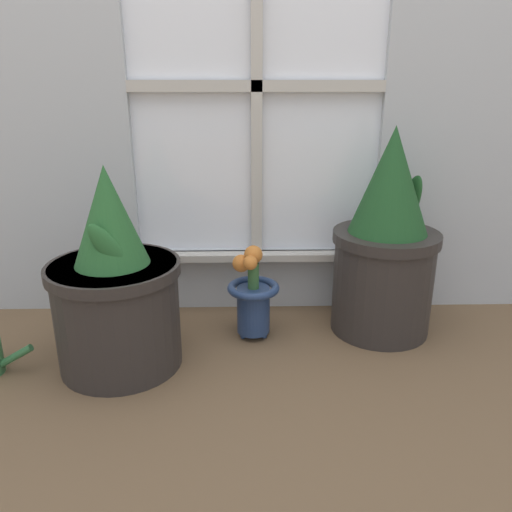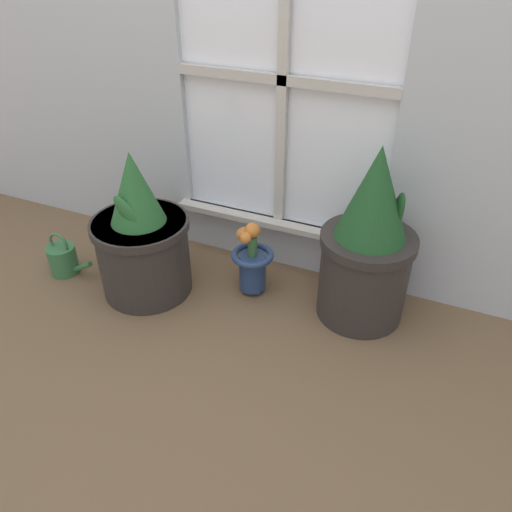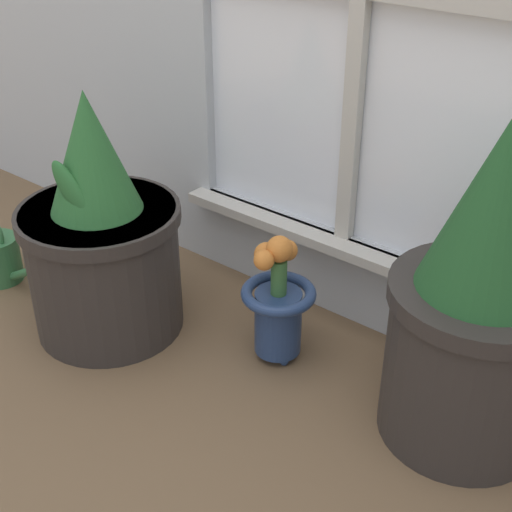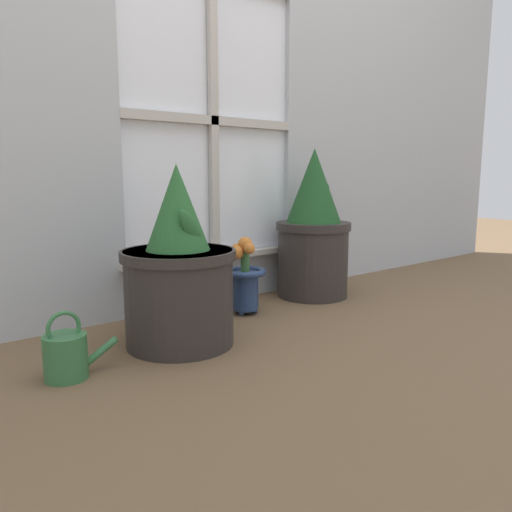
{
  "view_description": "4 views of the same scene",
  "coord_description": "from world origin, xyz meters",
  "px_view_note": "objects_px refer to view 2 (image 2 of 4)",
  "views": [
    {
      "loc": [
        -0.04,
        -1.14,
        0.78
      ],
      "look_at": [
        -0.01,
        0.29,
        0.27
      ],
      "focal_mm": 35.0,
      "sensor_mm": 36.0,
      "label": 1
    },
    {
      "loc": [
        0.62,
        -1.13,
        1.22
      ],
      "look_at": [
        0.0,
        0.28,
        0.17
      ],
      "focal_mm": 35.0,
      "sensor_mm": 36.0,
      "label": 2
    },
    {
      "loc": [
        0.74,
        -0.73,
        1.02
      ],
      "look_at": [
        -0.03,
        0.22,
        0.29
      ],
      "focal_mm": 50.0,
      "sensor_mm": 36.0,
      "label": 3
    },
    {
      "loc": [
        -1.18,
        -1.22,
        0.54
      ],
      "look_at": [
        0.02,
        0.27,
        0.23
      ],
      "focal_mm": 35.0,
      "sensor_mm": 36.0,
      "label": 4
    }
  ],
  "objects_px": {
    "potted_plant_right": "(368,247)",
    "flower_vase": "(252,260)",
    "watering_can": "(63,259)",
    "potted_plant_left": "(142,240)"
  },
  "relations": [
    {
      "from": "potted_plant_right",
      "to": "flower_vase",
      "type": "height_order",
      "value": "potted_plant_right"
    },
    {
      "from": "potted_plant_right",
      "to": "flower_vase",
      "type": "relative_size",
      "value": 2.15
    },
    {
      "from": "potted_plant_right",
      "to": "watering_can",
      "type": "distance_m",
      "value": 1.22
    },
    {
      "from": "flower_vase",
      "to": "watering_can",
      "type": "distance_m",
      "value": 0.79
    },
    {
      "from": "potted_plant_left",
      "to": "flower_vase",
      "type": "height_order",
      "value": "potted_plant_left"
    },
    {
      "from": "flower_vase",
      "to": "potted_plant_left",
      "type": "bearing_deg",
      "value": -158.02
    },
    {
      "from": "flower_vase",
      "to": "watering_can",
      "type": "bearing_deg",
      "value": -165.19
    },
    {
      "from": "potted_plant_right",
      "to": "potted_plant_left",
      "type": "bearing_deg",
      "value": -166.32
    },
    {
      "from": "potted_plant_left",
      "to": "potted_plant_right",
      "type": "bearing_deg",
      "value": 13.68
    },
    {
      "from": "potted_plant_left",
      "to": "potted_plant_right",
      "type": "xyz_separation_m",
      "value": [
        0.8,
        0.19,
        0.06
      ]
    }
  ]
}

